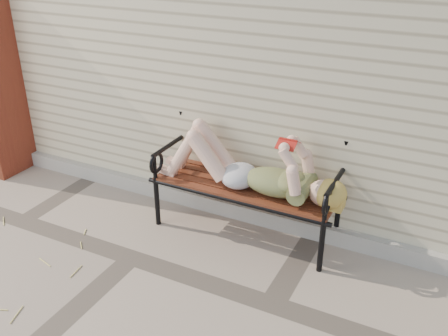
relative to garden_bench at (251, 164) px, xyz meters
The scene contains 5 objects.
ground 1.27m from the garden_bench, 127.35° to the right, with size 80.00×80.00×0.00m, color gray.
house_wall 2.39m from the garden_bench, 107.57° to the left, with size 8.00×4.00×3.00m, color beige.
foundation_strip 0.88m from the garden_bench, behind, with size 8.00×0.10×0.15m, color #9E9B8F.
garden_bench is the anchor object (origin of this frame).
reading_woman 0.14m from the garden_bench, 84.11° to the right, with size 1.64×0.37×0.52m.
Camera 1 is at (2.20, -2.67, 2.51)m, focal length 40.00 mm.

